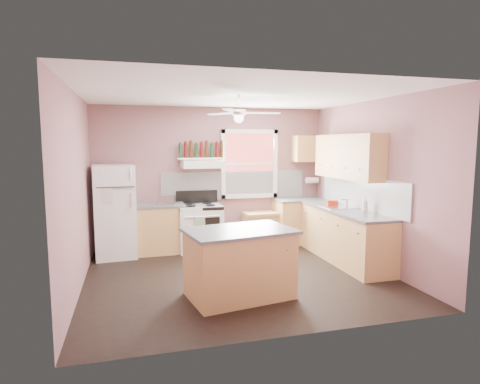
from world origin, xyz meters
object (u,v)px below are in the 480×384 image
object	(u,v)px
refrigerator	(115,211)
cart	(260,228)
toaster	(167,200)
island	(239,265)
stove	(200,228)

from	to	relation	value
refrigerator	cart	xyz separation A→B (m)	(2.75, 0.16, -0.49)
cart	refrigerator	bearing A→B (deg)	-178.32
toaster	cart	size ratio (longest dim) A/B	0.43
refrigerator	island	xyz separation A→B (m)	(1.63, -2.39, -0.39)
island	cart	bearing A→B (deg)	56.58
refrigerator	toaster	distance (m)	0.92
cart	island	size ratio (longest dim) A/B	0.51
stove	refrigerator	bearing A→B (deg)	-178.51
cart	stove	bearing A→B (deg)	-177.05
toaster	island	world-z (taller)	toaster
refrigerator	stove	distance (m)	1.56
cart	island	world-z (taller)	island
toaster	stove	world-z (taller)	toaster
toaster	island	xyz separation A→B (m)	(0.72, -2.36, -0.56)
toaster	stove	bearing A→B (deg)	24.00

